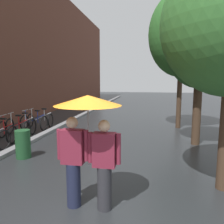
% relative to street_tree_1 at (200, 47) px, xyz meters
% --- Properties ---
extents(ground_plane, '(80.00, 80.00, 0.00)m').
position_rel_street_tree_1_xyz_m(ground_plane, '(-2.88, -5.08, -3.47)').
color(ground_plane, '#26282B').
extents(kerb_strip, '(0.30, 36.00, 0.12)m').
position_rel_street_tree_1_xyz_m(kerb_strip, '(-6.08, 4.92, -3.41)').
color(kerb_strip, slate).
rests_on(kerb_strip, ground).
extents(street_tree_1, '(2.35, 2.35, 4.96)m').
position_rel_street_tree_1_xyz_m(street_tree_1, '(0.00, 0.00, 0.00)').
color(street_tree_1, '#473323').
rests_on(street_tree_1, ground).
extents(street_tree_2, '(3.08, 3.08, 6.42)m').
position_rel_street_tree_1_xyz_m(street_tree_2, '(-0.29, 2.84, 0.96)').
color(street_tree_2, '#473323').
rests_on(street_tree_2, ground).
extents(parked_bicycle_2, '(1.15, 0.81, 0.96)m').
position_rel_street_tree_1_xyz_m(parked_bicycle_2, '(-7.03, -0.35, -3.09)').
color(parked_bicycle_2, black).
rests_on(parked_bicycle_2, ground).
extents(parked_bicycle_3, '(1.14, 0.80, 0.96)m').
position_rel_street_tree_1_xyz_m(parked_bicycle_3, '(-7.11, 0.26, -3.09)').
color(parked_bicycle_3, black).
rests_on(parked_bicycle_3, ground).
extents(parked_bicycle_4, '(1.11, 0.75, 0.96)m').
position_rel_street_tree_1_xyz_m(parked_bicycle_4, '(-6.98, 1.10, -3.09)').
color(parked_bicycle_4, black).
rests_on(parked_bicycle_4, ground).
extents(parked_bicycle_5, '(1.15, 0.82, 0.96)m').
position_rel_street_tree_1_xyz_m(parked_bicycle_5, '(-6.97, 1.70, -3.09)').
color(parked_bicycle_5, black).
rests_on(parked_bicycle_5, ground).
extents(couple_under_umbrella, '(1.18, 1.18, 2.07)m').
position_rel_street_tree_1_xyz_m(couple_under_umbrella, '(-2.71, -4.60, -2.06)').
color(couple_under_umbrella, '#1E233D').
rests_on(couple_under_umbrella, ground).
extents(litter_bin, '(0.44, 0.44, 0.85)m').
position_rel_street_tree_1_xyz_m(litter_bin, '(-5.39, -2.39, -3.04)').
color(litter_bin, '#1E4C28').
rests_on(litter_bin, ground).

